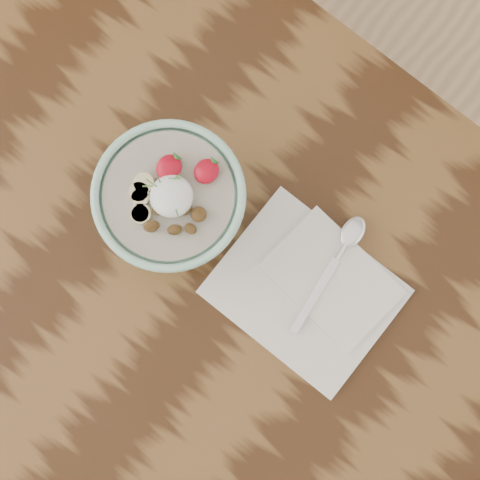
# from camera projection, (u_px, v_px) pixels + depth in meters

# --- Properties ---
(table) EXTENTS (1.60, 0.90, 0.75)m
(table) POSITION_uv_depth(u_px,v_px,m) (209.00, 318.00, 1.00)
(table) COLOR #361D0D
(table) RESTS_ON ground
(breakfast_bowl) EXTENTS (0.19, 0.19, 0.13)m
(breakfast_bowl) POSITION_uv_depth(u_px,v_px,m) (172.00, 201.00, 0.86)
(breakfast_bowl) COLOR #A0D7BD
(breakfast_bowl) RESTS_ON table
(napkin) EXTENTS (0.23, 0.20, 0.01)m
(napkin) POSITION_uv_depth(u_px,v_px,m) (311.00, 289.00, 0.91)
(napkin) COLOR white
(napkin) RESTS_ON table
(spoon) EXTENTS (0.04, 0.18, 0.01)m
(spoon) POSITION_uv_depth(u_px,v_px,m) (343.00, 248.00, 0.90)
(spoon) COLOR silver
(spoon) RESTS_ON napkin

